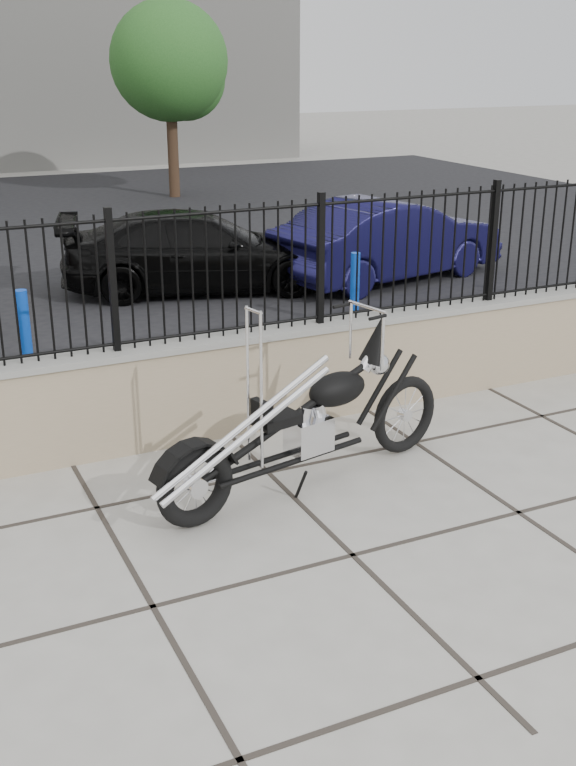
# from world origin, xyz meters

# --- Properties ---
(ground_plane) EXTENTS (90.00, 90.00, 0.00)m
(ground_plane) POSITION_xyz_m (0.00, 0.00, 0.00)
(ground_plane) COLOR #99968E
(ground_plane) RESTS_ON ground
(parking_lot) EXTENTS (30.00, 30.00, 0.00)m
(parking_lot) POSITION_xyz_m (0.00, 12.50, 0.00)
(parking_lot) COLOR black
(parking_lot) RESTS_ON ground
(retaining_wall) EXTENTS (14.00, 0.36, 0.96)m
(retaining_wall) POSITION_xyz_m (0.00, 2.50, 0.48)
(retaining_wall) COLOR gray
(retaining_wall) RESTS_ON ground_plane
(iron_fence) EXTENTS (14.00, 0.08, 1.20)m
(iron_fence) POSITION_xyz_m (0.00, 2.50, 1.56)
(iron_fence) COLOR black
(iron_fence) RESTS_ON retaining_wall
(chopper_motorcycle) EXTENTS (2.81, 1.07, 1.66)m
(chopper_motorcycle) POSITION_xyz_m (0.15, 1.13, 0.83)
(chopper_motorcycle) COLOR black
(chopper_motorcycle) RESTS_ON ground_plane
(car_black) EXTENTS (4.40, 2.68, 1.19)m
(car_black) POSITION_xyz_m (1.64, 7.75, 0.60)
(car_black) COLOR black
(car_black) RESTS_ON parking_lot
(car_blue) EXTENTS (4.11, 2.18, 1.29)m
(car_blue) POSITION_xyz_m (4.58, 7.09, 0.64)
(car_blue) COLOR #110F39
(car_blue) RESTS_ON parking_lot
(bollard_a) EXTENTS (0.17, 0.17, 1.10)m
(bollard_a) POSITION_xyz_m (-1.49, 4.45, 0.55)
(bollard_a) COLOR #0B2AA6
(bollard_a) RESTS_ON ground_plane
(bollard_b) EXTENTS (0.15, 0.15, 1.01)m
(bollard_b) POSITION_xyz_m (2.79, 4.97, 0.50)
(bollard_b) COLOR #0D24C4
(bollard_b) RESTS_ON ground_plane
(tree_right) EXTENTS (2.83, 2.83, 4.78)m
(tree_right) POSITION_xyz_m (4.29, 16.88, 3.35)
(tree_right) COLOR #382619
(tree_right) RESTS_ON ground_plane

